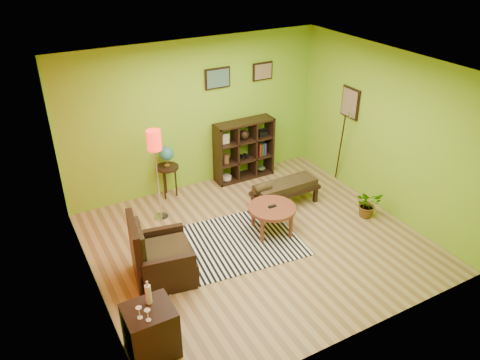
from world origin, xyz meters
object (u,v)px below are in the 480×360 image
coffee_table (272,210)px  side_cabinet (151,331)px  armchair (160,260)px  globe_table (167,159)px  floor_lamp (155,148)px  bench (284,188)px  cube_shelf (245,150)px  potted_plant (367,206)px

coffee_table → side_cabinet: size_ratio=0.79×
armchair → globe_table: (0.95, 2.11, 0.46)m
side_cabinet → floor_lamp: size_ratio=0.60×
coffee_table → bench: (0.61, 0.58, -0.04)m
coffee_table → globe_table: globe_table is taller
cube_shelf → potted_plant: bearing=-63.0°
coffee_table → cube_shelf: cube_shelf is taller
globe_table → floor_lamp: bearing=-122.4°
globe_table → bench: (1.67, -1.32, -0.39)m
coffee_table → side_cabinet: bearing=-150.8°
floor_lamp → bench: size_ratio=1.27×
cube_shelf → armchair: bearing=-140.7°
floor_lamp → bench: bearing=-18.4°
floor_lamp → cube_shelf: 2.22m
side_cabinet → cube_shelf: bearing=46.8°
floor_lamp → globe_table: bearing=57.6°
coffee_table → potted_plant: 1.77m
globe_table → cube_shelf: bearing=-0.7°
bench → potted_plant: 1.48m
armchair → floor_lamp: (0.55, 1.48, 1.02)m
side_cabinet → coffee_table: bearing=29.2°
armchair → floor_lamp: size_ratio=0.62×
coffee_table → bench: bench is taller
side_cabinet → cube_shelf: cube_shelf is taller
side_cabinet → cube_shelf: (3.11, 3.32, 0.26)m
side_cabinet → cube_shelf: size_ratio=0.82×
cube_shelf → globe_table: bearing=179.3°
side_cabinet → bench: 3.77m
bench → armchair: bearing=-163.2°
armchair → floor_lamp: 1.88m
potted_plant → side_cabinet: bearing=-166.4°
armchair → potted_plant: bearing=-2.9°
globe_table → cube_shelf: size_ratio=0.84×
floor_lamp → globe_table: 0.94m
floor_lamp → bench: 2.38m
coffee_table → cube_shelf: (0.55, 1.88, 0.19)m
coffee_table → side_cabinet: side_cabinet is taller
floor_lamp → globe_table: size_ratio=1.62×
armchair → globe_table: same height
side_cabinet → armchair: bearing=65.6°
floor_lamp → potted_plant: size_ratio=3.36×
cube_shelf → bench: size_ratio=0.94×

